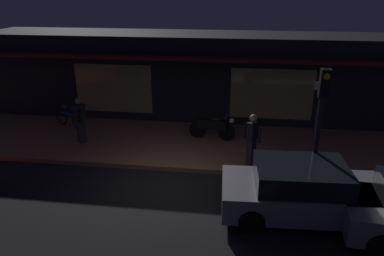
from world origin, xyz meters
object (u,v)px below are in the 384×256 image
at_px(sign_post, 318,108).
at_px(parked_car_far, 303,191).
at_px(traffic_light_pole, 320,114).
at_px(person_photographer, 80,120).
at_px(person_bystander, 252,139).
at_px(bicycle_parked, 69,119).
at_px(motorcycle, 213,126).

height_order(sign_post, parked_car_far, sign_post).
height_order(traffic_light_pole, parked_car_far, traffic_light_pole).
bearing_deg(person_photographer, person_bystander, -8.72).
bearing_deg(bicycle_parked, person_bystander, -17.84).
relative_size(sign_post, parked_car_far, 0.57).
height_order(person_photographer, person_bystander, same).
height_order(motorcycle, bicycle_parked, motorcycle).
distance_m(person_photographer, traffic_light_pole, 8.10).
relative_size(bicycle_parked, sign_post, 0.62).
xyz_separation_m(person_photographer, sign_post, (8.28, 0.98, 0.48)).
bearing_deg(traffic_light_pole, sign_post, 78.48).
relative_size(bicycle_parked, traffic_light_pole, 0.41).
bearing_deg(person_bystander, parked_car_far, -62.92).
xyz_separation_m(bicycle_parked, person_photographer, (1.13, -1.37, 0.52)).
bearing_deg(sign_post, person_bystander, -140.24).
xyz_separation_m(person_photographer, parked_car_far, (7.23, -3.32, -0.32)).
relative_size(bicycle_parked, parked_car_far, 0.36).
bearing_deg(bicycle_parked, person_photographer, -50.54).
height_order(motorcycle, person_photographer, person_photographer).
bearing_deg(person_photographer, motorcycle, 11.44).
bearing_deg(motorcycle, parked_car_far, -58.82).
height_order(sign_post, traffic_light_pole, traffic_light_pole).
xyz_separation_m(person_bystander, traffic_light_pole, (1.57, -1.59, 1.45)).
relative_size(bicycle_parked, person_bystander, 0.89).
bearing_deg(sign_post, traffic_light_pole, -101.52).
xyz_separation_m(traffic_light_pole, parked_car_far, (-0.34, -0.81, -1.77)).
height_order(bicycle_parked, parked_car_far, parked_car_far).
height_order(bicycle_parked, sign_post, sign_post).
height_order(bicycle_parked, person_bystander, person_bystander).
height_order(bicycle_parked, traffic_light_pole, traffic_light_pole).
xyz_separation_m(sign_post, parked_car_far, (-1.05, -4.29, -0.81)).
distance_m(bicycle_parked, traffic_light_pole, 9.73).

